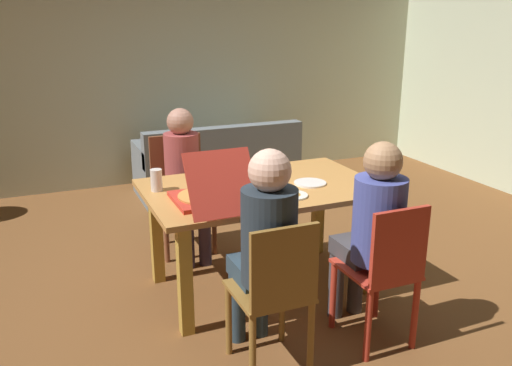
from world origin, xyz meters
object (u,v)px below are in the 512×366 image
at_px(person_1, 372,224).
at_px(chair_2, 276,291).
at_px(chair_1, 385,269).
at_px(drinking_glass_0, 371,180).
at_px(dining_table, 262,201).
at_px(drinking_glass_1, 156,180).
at_px(person_0, 185,172).
at_px(person_2, 265,241).
at_px(plate_0, 310,183).
at_px(plate_1, 292,195).
at_px(pizza_box_0, 209,195).
at_px(chair_0, 180,187).
at_px(couch, 218,167).

distance_m(person_1, chair_2, 0.74).
height_order(chair_1, chair_2, same).
bearing_deg(person_1, drinking_glass_0, 57.02).
relative_size(dining_table, drinking_glass_1, 10.75).
bearing_deg(chair_2, person_0, 90.00).
height_order(person_1, person_2, person_2).
xyz_separation_m(person_0, plate_0, (0.66, -0.87, 0.08)).
bearing_deg(plate_1, person_0, 111.74).
relative_size(pizza_box_0, drinking_glass_0, 4.71).
bearing_deg(plate_0, person_2, -132.68).
bearing_deg(plate_1, pizza_box_0, 171.04).
bearing_deg(drinking_glass_1, chair_1, -46.95).
xyz_separation_m(person_0, plate_1, (0.42, -1.06, 0.08)).
distance_m(dining_table, person_1, 0.89).
distance_m(plate_0, drinking_glass_1, 1.06).
bearing_deg(chair_1, chair_0, 110.02).
xyz_separation_m(plate_0, plate_1, (-0.24, -0.19, 0.00)).
bearing_deg(plate_1, couch, 82.26).
relative_size(chair_2, plate_1, 4.36).
distance_m(person_0, person_1, 1.73).
bearing_deg(person_2, pizza_box_0, 100.87).
distance_m(pizza_box_0, drinking_glass_0, 1.11).
bearing_deg(plate_0, drinking_glass_1, 165.54).
bearing_deg(chair_0, plate_1, -71.01).
distance_m(pizza_box_0, plate_0, 0.79).
relative_size(person_2, drinking_glass_1, 8.46).
bearing_deg(plate_1, chair_1, -68.12).
bearing_deg(person_1, drinking_glass_1, 137.01).
xyz_separation_m(chair_0, person_1, (0.69, -1.76, 0.20)).
xyz_separation_m(dining_table, couch, (0.43, 2.21, -0.37)).
bearing_deg(person_0, dining_table, -66.92).
height_order(chair_0, drinking_glass_0, chair_0).
bearing_deg(pizza_box_0, drinking_glass_1, 123.10).
bearing_deg(person_2, chair_2, -90.00).
distance_m(drinking_glass_1, couch, 2.39).
bearing_deg(drinking_glass_1, pizza_box_0, -56.90).
distance_m(chair_1, plate_0, 0.91).
bearing_deg(chair_1, chair_2, 179.69).
relative_size(person_1, drinking_glass_0, 9.35).
relative_size(person_1, plate_1, 5.94).
xyz_separation_m(chair_0, couch, (0.76, 1.26, -0.24)).
xyz_separation_m(dining_table, chair_1, (0.36, -0.95, -0.16)).
bearing_deg(person_1, dining_table, 114.07).
bearing_deg(chair_2, chair_0, 90.00).
distance_m(person_1, drinking_glass_0, 0.53).
xyz_separation_m(dining_table, drinking_glass_0, (0.65, -0.37, 0.18)).
distance_m(chair_0, person_0, 0.24).
xyz_separation_m(chair_2, couch, (0.76, 3.16, -0.22)).
height_order(chair_2, plate_0, chair_2).
relative_size(person_0, plate_1, 5.79).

